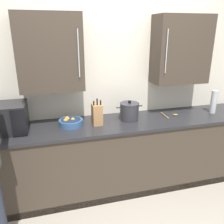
{
  "coord_description": "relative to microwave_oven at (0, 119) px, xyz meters",
  "views": [
    {
      "loc": [
        -0.8,
        -1.63,
        1.94
      ],
      "look_at": [
        -0.15,
        0.81,
        1.06
      ],
      "focal_mm": 37.4,
      "sensor_mm": 36.0,
      "label": 1
    }
  ],
  "objects": [
    {
      "name": "knife_block",
      "position": [
        1.04,
        -0.03,
        -0.03
      ],
      "size": [
        0.11,
        0.15,
        0.32
      ],
      "color": "#A37547",
      "rests_on": "counter_unit"
    },
    {
      "name": "thermos_flask",
      "position": [
        2.6,
        -0.03,
        -0.0
      ],
      "size": [
        0.08,
        0.08,
        0.3
      ],
      "color": "#B7BABF",
      "rests_on": "counter_unit"
    },
    {
      "name": "back_wall_tiled",
      "position": [
        1.36,
        0.28,
        0.43
      ],
      "size": [
        4.33,
        0.44,
        2.85
      ],
      "color": "beige",
      "rests_on": "ground_plane"
    },
    {
      "name": "wooden_spoon",
      "position": [
        2.0,
        0.0,
        -0.14
      ],
      "size": [
        0.19,
        0.23,
        0.02
      ],
      "color": "#A37547",
      "rests_on": "counter_unit"
    },
    {
      "name": "stock_pot",
      "position": [
        1.45,
        0.0,
        -0.05
      ],
      "size": [
        0.33,
        0.23,
        0.24
      ],
      "color": "#2D2D33",
      "rests_on": "counter_unit"
    },
    {
      "name": "microwave_oven",
      "position": [
        0.0,
        0.0,
        0.0
      ],
      "size": [
        0.51,
        0.71,
        0.31
      ],
      "color": "black",
      "rests_on": "counter_unit"
    },
    {
      "name": "fruit_bowl",
      "position": [
        0.74,
        0.01,
        -0.11
      ],
      "size": [
        0.27,
        0.27,
        0.1
      ],
      "color": "#335684",
      "rests_on": "counter_unit"
    },
    {
      "name": "counter_unit",
      "position": [
        1.36,
        -0.03,
        -0.61
      ],
      "size": [
        3.44,
        0.64,
        0.91
      ],
      "color": "#3D3328",
      "rests_on": "ground_plane"
    }
  ]
}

